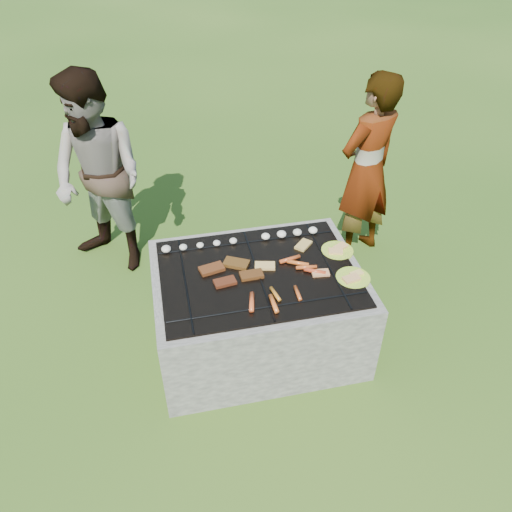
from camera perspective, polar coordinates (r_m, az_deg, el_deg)
The scene contains 10 objects.
lawn at distance 3.52m, azimuth 0.18°, elevation -9.55°, with size 60.00×60.00×0.00m, color #254912.
fire_pit at distance 3.32m, azimuth 0.19°, elevation -6.24°, with size 1.30×1.00×0.62m.
mushrooms at distance 3.34m, azimuth -0.98°, elevation 1.99°, with size 1.06×0.06×0.04m.
pork_slabs at distance 3.09m, azimuth -2.89°, elevation -1.70°, with size 0.39×0.28×0.02m.
sausages at distance 3.02m, azimuth 3.57°, elevation -2.89°, with size 0.54×0.48×0.03m.
bread_on_grate at distance 3.19m, azimuth 4.17°, elevation -0.41°, with size 0.45×0.41×0.02m.
plate_far at distance 3.32m, azimuth 9.29°, elevation 0.63°, with size 0.26×0.26×0.03m.
plate_near at distance 3.11m, azimuth 11.02°, elevation -2.46°, with size 0.26×0.26×0.03m.
cook at distance 3.99m, azimuth 12.53°, elevation 9.58°, with size 0.55×0.36×1.52m, color gray.
bystander at distance 3.91m, azimuth -17.46°, elevation 8.51°, with size 0.76×0.59×1.57m, color gray.
Camera 1 is at (-0.52, -2.33, 2.58)m, focal length 35.00 mm.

